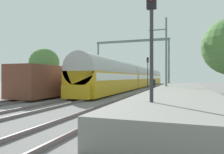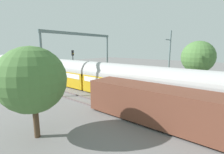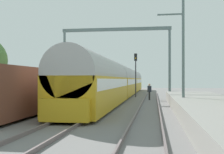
# 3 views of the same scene
# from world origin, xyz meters

# --- Properties ---
(ground) EXTENTS (120.00, 120.00, 0.00)m
(ground) POSITION_xyz_m (0.00, 0.00, 0.00)
(ground) COLOR slate
(track_far_west) EXTENTS (1.52, 60.00, 0.16)m
(track_far_west) POSITION_xyz_m (-3.82, 0.00, 0.08)
(track_far_west) COLOR #685A5B
(track_far_west) RESTS_ON ground
(track_west) EXTENTS (1.52, 60.00, 0.16)m
(track_west) POSITION_xyz_m (0.00, 0.00, 0.08)
(track_west) COLOR #685A5B
(track_west) RESTS_ON ground
(track_east) EXTENTS (1.52, 60.00, 0.16)m
(track_east) POSITION_xyz_m (3.82, 0.00, 0.08)
(track_east) COLOR #685A5B
(track_east) RESTS_ON ground
(platform) EXTENTS (4.40, 28.00, 0.90)m
(platform) POSITION_xyz_m (7.64, 2.00, 0.45)
(platform) COLOR gray
(platform) RESTS_ON ground
(passenger_train) EXTENTS (2.93, 49.20, 3.82)m
(passenger_train) POSITION_xyz_m (0.00, 22.26, 1.97)
(passenger_train) COLOR gold
(passenger_train) RESTS_ON ground
(freight_car) EXTENTS (2.80, 13.00, 2.70)m
(freight_car) POSITION_xyz_m (-3.82, 2.06, 1.47)
(freight_car) COLOR brown
(freight_car) RESTS_ON ground
(person_crossing) EXTENTS (0.43, 0.30, 1.73)m
(person_crossing) POSITION_xyz_m (3.69, 15.20, 1.03)
(person_crossing) COLOR black
(person_crossing) RESTS_ON ground
(railway_signal_near) EXTENTS (0.36, 0.30, 5.35)m
(railway_signal_near) POSITION_xyz_m (6.72, -8.56, 3.40)
(railway_signal_near) COLOR #2D2D33
(railway_signal_near) RESTS_ON ground
(railway_signal_far) EXTENTS (0.36, 0.30, 5.38)m
(railway_signal_far) POSITION_xyz_m (1.92, 20.16, 3.42)
(railway_signal_far) COLOR #2D2D33
(railway_signal_far) RESTS_ON ground
(catenary_gantry) EXTENTS (12.05, 0.28, 7.86)m
(catenary_gantry) POSITION_xyz_m (0.00, 15.86, 5.60)
(catenary_gantry) COLOR slate
(catenary_gantry) RESTS_ON ground
(catenary_pole_east_mid) EXTENTS (1.90, 0.20, 8.00)m
(catenary_pole_east_mid) POSITION_xyz_m (6.18, 5.36, 4.15)
(catenary_pole_east_mid) COLOR slate
(catenary_pole_east_mid) RESTS_ON ground
(tree_west_background) EXTENTS (4.20, 4.20, 5.96)m
(tree_west_background) POSITION_xyz_m (-10.74, 7.93, 3.86)
(tree_west_background) COLOR #4C3826
(tree_west_background) RESTS_ON ground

